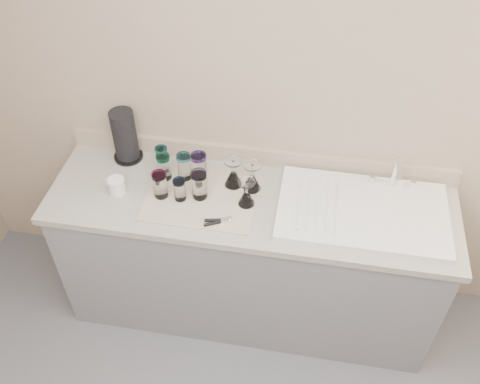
% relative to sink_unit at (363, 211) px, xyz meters
% --- Properties ---
extents(room_envelope, '(3.54, 3.50, 2.52)m').
position_rel_sink_unit_xyz_m(room_envelope, '(-0.55, -1.20, 0.64)').
color(room_envelope, '#56575C').
rests_on(room_envelope, ground).
extents(counter_unit, '(2.06, 0.62, 0.90)m').
position_rel_sink_unit_xyz_m(counter_unit, '(-0.55, -0.00, -0.47)').
color(counter_unit, slate).
rests_on(counter_unit, ground).
extents(sink_unit, '(0.82, 0.50, 0.22)m').
position_rel_sink_unit_xyz_m(sink_unit, '(0.00, 0.00, 0.00)').
color(sink_unit, white).
rests_on(sink_unit, counter_unit).
extents(dish_towel, '(0.55, 0.42, 0.01)m').
position_rel_sink_unit_xyz_m(dish_towel, '(-0.80, -0.03, -0.02)').
color(dish_towel, beige).
rests_on(dish_towel, counter_unit).
extents(tumbler_teal, '(0.07, 0.07, 0.14)m').
position_rel_sink_unit_xyz_m(tumbler_teal, '(-1.02, 0.08, 0.06)').
color(tumbler_teal, white).
rests_on(tumbler_teal, dish_towel).
extents(tumbler_cyan, '(0.07, 0.07, 0.15)m').
position_rel_sink_unit_xyz_m(tumbler_cyan, '(-0.92, 0.10, 0.06)').
color(tumbler_cyan, white).
rests_on(tumbler_cyan, dish_towel).
extents(tumbler_purple, '(0.08, 0.08, 0.16)m').
position_rel_sink_unit_xyz_m(tumbler_purple, '(-0.84, 0.10, 0.07)').
color(tumbler_purple, white).
rests_on(tumbler_purple, dish_towel).
extents(tumbler_magenta, '(0.07, 0.07, 0.15)m').
position_rel_sink_unit_xyz_m(tumbler_magenta, '(-1.00, -0.05, 0.06)').
color(tumbler_magenta, white).
rests_on(tumbler_magenta, dish_towel).
extents(tumbler_blue, '(0.06, 0.06, 0.12)m').
position_rel_sink_unit_xyz_m(tumbler_blue, '(-0.90, -0.06, 0.05)').
color(tumbler_blue, white).
rests_on(tumbler_blue, dish_towel).
extents(tumbler_lavender, '(0.08, 0.08, 0.16)m').
position_rel_sink_unit_xyz_m(tumbler_lavender, '(-0.81, -0.02, 0.07)').
color(tumbler_lavender, white).
rests_on(tumbler_lavender, dish_towel).
extents(tumbler_extra, '(0.06, 0.06, 0.13)m').
position_rel_sink_unit_xyz_m(tumbler_extra, '(-1.05, 0.16, 0.05)').
color(tumbler_extra, white).
rests_on(tumbler_extra, dish_towel).
extents(goblet_back_left, '(0.09, 0.09, 0.16)m').
position_rel_sink_unit_xyz_m(goblet_back_left, '(-0.66, 0.09, 0.04)').
color(goblet_back_left, white).
rests_on(goblet_back_left, dish_towel).
extents(goblet_back_right, '(0.09, 0.09, 0.16)m').
position_rel_sink_unit_xyz_m(goblet_back_right, '(-0.56, 0.08, 0.04)').
color(goblet_back_right, white).
rests_on(goblet_back_right, dish_towel).
extents(goblet_front_right, '(0.08, 0.08, 0.15)m').
position_rel_sink_unit_xyz_m(goblet_front_right, '(-0.57, -0.03, 0.04)').
color(goblet_front_right, white).
rests_on(goblet_front_right, dish_towel).
extents(can_opener, '(0.13, 0.08, 0.02)m').
position_rel_sink_unit_xyz_m(can_opener, '(-0.68, -0.18, -0.00)').
color(can_opener, silver).
rests_on(can_opener, dish_towel).
extents(white_mug, '(0.13, 0.10, 0.09)m').
position_rel_sink_unit_xyz_m(white_mug, '(-1.23, -0.06, 0.02)').
color(white_mug, white).
rests_on(white_mug, counter_unit).
extents(paper_towel_roll, '(0.16, 0.16, 0.30)m').
position_rel_sink_unit_xyz_m(paper_towel_roll, '(-1.26, 0.21, 0.13)').
color(paper_towel_roll, black).
rests_on(paper_towel_roll, counter_unit).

